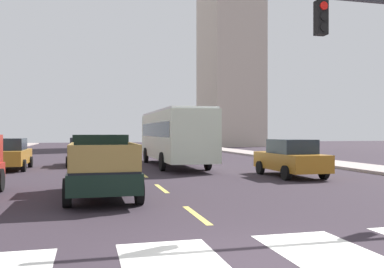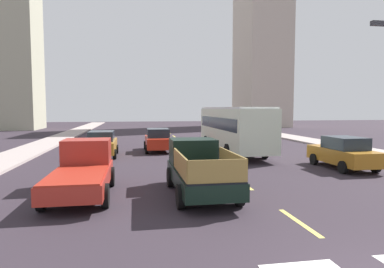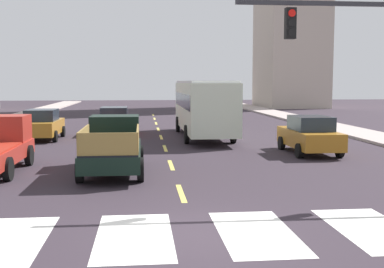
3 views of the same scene
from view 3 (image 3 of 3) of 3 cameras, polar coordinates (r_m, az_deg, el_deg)
The scene contains 19 objects.
ground_plane at distance 10.89m, azimuth 0.44°, elevation -11.41°, with size 160.00×160.00×0.00m, color #2E262E.
sidewalk_right at distance 31.56m, azimuth 19.64°, elevation -0.16°, with size 2.82×110.00×0.15m, color #A59691.
crosswalk_stripe_2 at distance 11.19m, azimuth -20.45°, elevation -11.30°, with size 1.61×3.40×0.01m, color silver.
crosswalk_stripe_3 at distance 10.83m, azimuth -6.61°, elevation -11.53°, with size 1.61×3.40×0.01m, color silver.
crosswalk_stripe_4 at distance 11.10m, azimuth 7.32°, elevation -11.10°, with size 1.61×3.40×0.01m, color silver.
crosswalk_stripe_5 at distance 11.96m, azimuth 19.86°, elevation -10.16°, with size 1.61×3.40×0.01m, color silver.
lane_dash_0 at distance 14.74m, azimuth -1.26°, elevation -6.77°, with size 0.16×2.40×0.01m, color #D7C352.
lane_dash_1 at distance 19.63m, azimuth -2.41°, elevation -3.56°, with size 0.16×2.40×0.01m, color #D7C352.
lane_dash_2 at distance 24.57m, azimuth -3.10°, elevation -1.64°, with size 0.16×2.40×0.01m, color #D7C352.
lane_dash_3 at distance 29.53m, azimuth -3.56°, elevation -0.36°, with size 0.16×2.40×0.01m, color #D7C352.
lane_dash_4 at distance 34.50m, azimuth -3.89°, elevation 0.55°, with size 0.16×2.40×0.01m, color #D7C352.
lane_dash_5 at distance 39.48m, azimuth -4.13°, elevation 1.23°, with size 0.16×2.40×0.01m, color #D7C352.
lane_dash_6 at distance 44.46m, azimuth -4.32°, elevation 1.76°, with size 0.16×2.40×0.01m, color #D7C352.
lane_dash_7 at distance 49.45m, azimuth -4.47°, elevation 2.18°, with size 0.16×2.40×0.01m, color #D7C352.
pickup_stakebed at distance 18.35m, azimuth -8.99°, elevation -1.36°, with size 2.18×5.20×1.96m.
city_bus at distance 29.29m, azimuth 1.29°, elevation 3.42°, with size 2.72×10.80×3.32m.
sedan_near_left at distance 29.41m, azimuth -16.74°, elevation 1.05°, with size 2.02×4.40×1.72m.
sedan_near_right at distance 31.15m, azimuth -8.87°, elevation 1.49°, with size 2.02×4.40×1.72m.
sedan_far at distance 23.30m, azimuth 13.31°, elevation -0.09°, with size 2.02×4.40×1.72m.
Camera 3 is at (-1.13, -10.33, 3.25)m, focal length 46.59 mm.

